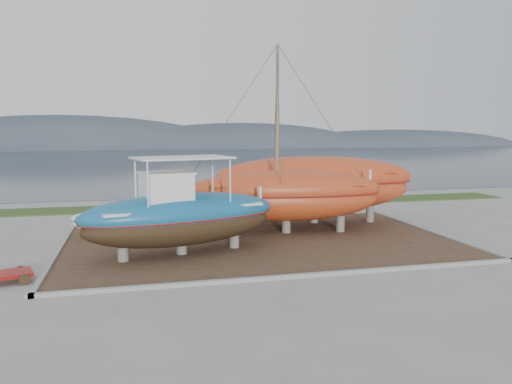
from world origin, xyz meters
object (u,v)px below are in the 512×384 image
object	(u,v)px
white_dinghy	(115,225)
orange_bare_hull	(314,190)
orange_sailboat	(287,141)
red_trailer	(6,278)
blue_caique	(181,206)

from	to	relation	value
white_dinghy	orange_bare_hull	bearing A→B (deg)	25.28
orange_sailboat	red_trailer	size ratio (longest dim) A/B	3.84
orange_sailboat	orange_bare_hull	size ratio (longest dim) A/B	0.88
orange_bare_hull	orange_sailboat	bearing A→B (deg)	-126.64
blue_caique	orange_sailboat	size ratio (longest dim) A/B	0.88
white_dinghy	blue_caique	bearing A→B (deg)	-36.02
orange_sailboat	white_dinghy	bearing A→B (deg)	-177.14
blue_caique	orange_bare_hull	distance (m)	9.71
orange_sailboat	orange_bare_hull	distance (m)	4.38
orange_sailboat	orange_bare_hull	xyz separation A→B (m)	(2.38, 2.28, -2.89)
orange_bare_hull	red_trailer	size ratio (longest dim) A/B	4.37
orange_sailboat	red_trailer	world-z (taller)	orange_sailboat
blue_caique	white_dinghy	distance (m)	5.08
blue_caique	orange_sailboat	world-z (taller)	orange_sailboat
white_dinghy	orange_sailboat	xyz separation A→B (m)	(8.57, -0.78, 4.08)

